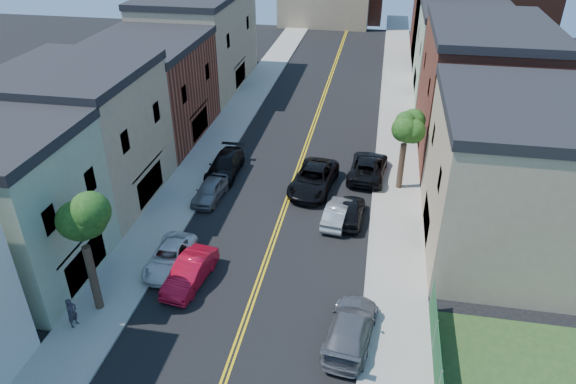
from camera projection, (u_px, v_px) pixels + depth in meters
The scene contains 23 objects.
sidewalk_left at pixel (231, 122), 50.40m from camera, with size 3.20×100.00×0.15m, color gray.
sidewalk_right at pixel (398, 134), 47.98m from camera, with size 3.20×100.00×0.15m, color gray.
curb_left at pixel (249, 123), 50.14m from camera, with size 0.30×100.00×0.15m, color gray.
curb_right at pixel (379, 132), 48.25m from camera, with size 0.30×100.00×0.15m, color gray.
bldg_left_palegrn at pixel (1, 212), 28.86m from camera, with size 9.00×8.00×8.50m, color gray.
bldg_left_tan_near at pixel (83, 139), 36.37m from camera, with size 9.00×10.00×9.00m, color #998466.
bldg_left_brick at pixel (148, 93), 45.96m from camera, with size 9.00×12.00×8.00m, color brown.
bldg_left_tan_far at pixel (199, 43), 57.46m from camera, with size 9.00×16.00×9.50m, color #998466.
bldg_right_tan at pixel (511, 182), 31.22m from camera, with size 9.00×12.00×9.00m, color #998466.
bldg_right_brick at pixel (481, 94), 42.85m from camera, with size 9.00×14.00×10.00m, color brown.
bldg_right_palegrn at pixel (462, 55), 55.11m from camera, with size 9.00×12.00×8.50m, color gray.
tree_left_mid at pixel (76, 205), 25.05m from camera, with size 5.20×5.20×9.29m.
tree_right_far at pixel (407, 117), 36.62m from camera, with size 4.40×4.40×8.03m.
red_sedan at pixel (190, 272), 29.86m from camera, with size 1.59×4.57×1.50m, color #B60C23.
white_pickup at pixel (170, 257), 31.22m from camera, with size 2.16×4.69×1.30m, color silver.
grey_car_left at pixel (210, 190), 37.88m from camera, with size 1.70×4.22×1.44m, color slate.
black_car_left at pixel (225, 165), 41.09m from camera, with size 2.21×5.43×1.58m, color black.
grey_car_right at pixel (351, 328), 26.06m from camera, with size 2.18×5.36×1.56m, color #54565C.
black_car_right at pixel (351, 211), 35.43m from camera, with size 1.71×4.25×1.45m, color black.
silver_car_right at pixel (337, 213), 35.34m from camera, with size 1.45×4.16×1.37m, color #94979B.
dark_car_right_far at pixel (368, 167), 40.84m from camera, with size 2.67×5.78×1.61m, color black.
black_suv_lane at pixel (313, 179), 39.05m from camera, with size 2.82×6.12×1.70m, color black.
pedestrian_left at pixel (72, 313), 26.69m from camera, with size 0.62×0.41×1.70m, color #292830.
Camera 1 is at (5.84, -5.15, 19.78)m, focal length 32.90 mm.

